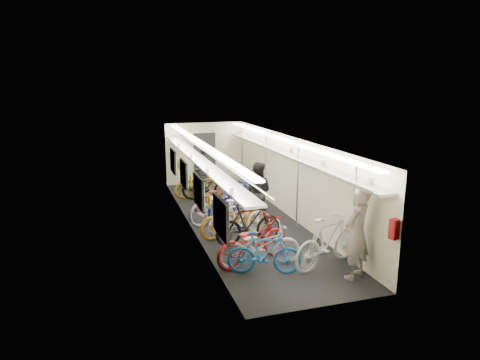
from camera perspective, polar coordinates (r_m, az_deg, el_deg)
train_car_shell at (r=12.55m, az=-2.24°, el=2.50°), size 10.00×10.00×10.00m
bicycle_0 at (r=9.36m, az=2.59°, el=-8.71°), size 1.88×0.79×0.97m
bicycle_1 at (r=9.02m, az=3.26°, el=-9.68°), size 1.62×0.93×0.94m
bicycle_2 at (r=9.53m, az=1.70°, el=-8.07°), size 2.08×1.36×1.03m
bicycle_3 at (r=10.59m, az=1.22°, el=-5.82°), size 1.79×0.63×1.06m
bicycle_4 at (r=11.11m, az=-0.92°, el=-5.04°), size 2.02×1.08×1.01m
bicycle_5 at (r=11.12m, az=0.00°, el=-5.01°), size 1.68×0.48×1.01m
bicycle_6 at (r=12.23m, az=-2.66°, el=-3.15°), size 2.20×1.39×1.09m
bicycle_7 at (r=12.39m, az=-0.77°, el=-2.84°), size 1.93×1.16×1.12m
bicycle_8 at (r=13.22m, az=-2.81°, el=-2.22°), size 1.91×1.13×0.95m
bicycle_9 at (r=14.47m, az=-4.29°, el=-0.64°), size 1.86×1.08×1.08m
bicycle_10 at (r=14.87m, az=-5.30°, el=-0.56°), size 1.81×0.67×0.94m
bicycle_11 at (r=9.48m, az=11.58°, el=-8.06°), size 2.00×1.17×1.16m
passenger_near at (r=9.00m, az=15.29°, el=-6.81°), size 0.84×0.75×1.93m
passenger_mid at (r=12.14m, az=2.30°, el=-1.64°), size 1.07×1.01×1.75m
backpack at (r=8.49m, az=20.09°, el=-6.10°), size 0.29×0.20×0.38m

